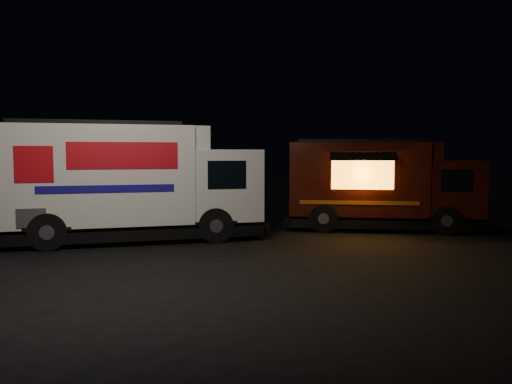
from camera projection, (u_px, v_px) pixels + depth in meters
name	position (u px, v px, depth m)	size (l,w,h in m)	color
ground	(242.00, 251.00, 12.67)	(80.00, 80.00, 0.00)	black
white_truck	(136.00, 181.00, 14.22)	(7.36, 2.51, 3.34)	silver
red_truck	(383.00, 184.00, 16.28)	(6.28, 2.31, 2.92)	#341009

